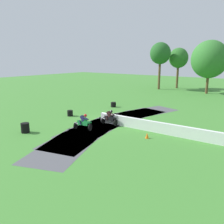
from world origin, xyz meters
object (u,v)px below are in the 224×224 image
tire_stack_near (113,105)px  tire_stack_mid_a (70,113)px  motorcycle_lead_black (110,118)px  tire_stack_mid_b (25,128)px  motorcycle_chase_green (84,122)px  traffic_cone (147,136)px

tire_stack_near → tire_stack_mid_a: same height
motorcycle_lead_black → tire_stack_mid_b: motorcycle_lead_black is taller
tire_stack_near → motorcycle_lead_black: bearing=-56.1°
motorcycle_chase_green → tire_stack_mid_b: 4.81m
motorcycle_lead_black → tire_stack_mid_b: (-4.28, -5.93, -0.26)m
motorcycle_chase_green → traffic_cone: bearing=12.9°
motorcycle_lead_black → motorcycle_chase_green: size_ratio=1.00×
tire_stack_mid_a → tire_stack_near: bearing=81.4°
tire_stack_mid_a → traffic_cone: bearing=-8.1°
motorcycle_lead_black → tire_stack_mid_b: 7.32m
motorcycle_lead_black → traffic_cone: size_ratio=3.82×
motorcycle_lead_black → motorcycle_chase_green: bearing=-110.4°
motorcycle_chase_green → tire_stack_mid_b: size_ratio=2.10×
tire_stack_near → traffic_cone: 11.85m
traffic_cone → tire_stack_mid_b: bearing=-151.8°
tire_stack_near → tire_stack_mid_b: 12.52m
motorcycle_chase_green → tire_stack_mid_a: 5.20m
traffic_cone → motorcycle_lead_black: bearing=164.1°
motorcycle_chase_green → tire_stack_mid_a: (-4.48, 2.62, -0.34)m
tire_stack_mid_a → tire_stack_mid_b: bearing=-79.4°
tire_stack_mid_a → traffic_cone: 9.95m
motorcycle_chase_green → tire_stack_mid_b: (-3.35, -3.44, -0.24)m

